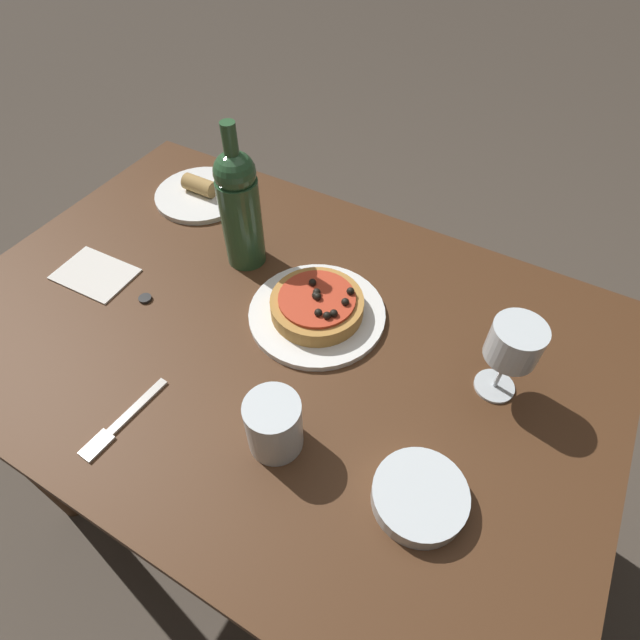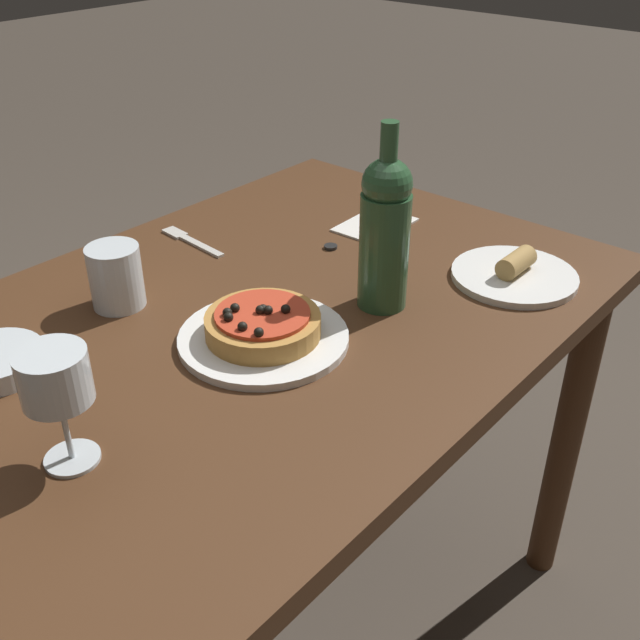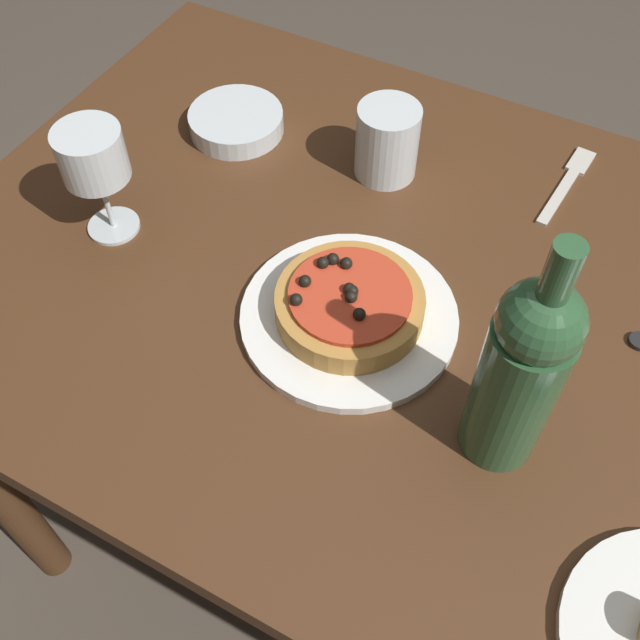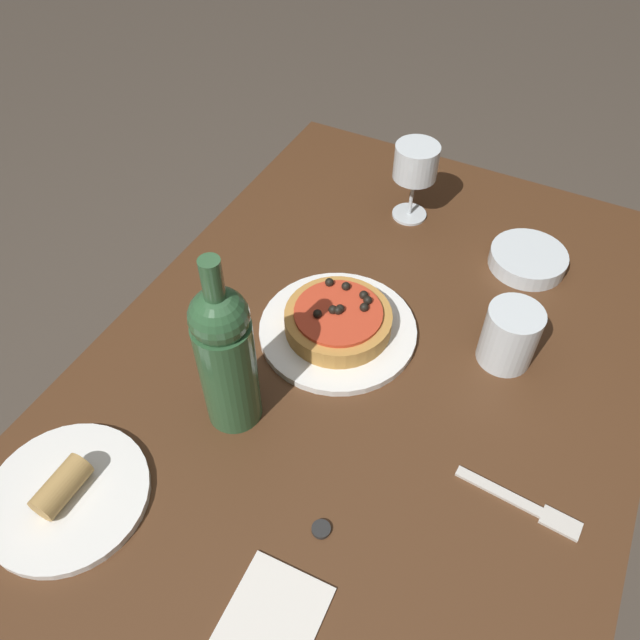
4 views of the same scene
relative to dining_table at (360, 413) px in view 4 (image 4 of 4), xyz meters
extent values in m
plane|color=#4C4238|center=(0.00, 0.00, -0.66)|extent=(14.00, 14.00, 0.00)
cube|color=#4C2D19|center=(0.00, 0.00, 0.09)|extent=(1.18, 0.80, 0.03)
cylinder|color=#4C2D19|center=(-0.53, 0.34, -0.29)|extent=(0.06, 0.06, 0.74)
cylinder|color=#4C2D19|center=(-0.53, -0.34, -0.29)|extent=(0.06, 0.06, 0.74)
cylinder|color=white|center=(-0.05, -0.07, 0.12)|extent=(0.25, 0.25, 0.01)
cylinder|color=#BC843D|center=(-0.05, -0.07, 0.14)|extent=(0.17, 0.17, 0.03)
cylinder|color=red|center=(-0.05, -0.07, 0.16)|extent=(0.14, 0.14, 0.01)
sphere|color=black|center=(-0.03, -0.09, 0.16)|extent=(0.01, 0.01, 0.01)
sphere|color=black|center=(-0.09, -0.04, 0.16)|extent=(0.01, 0.01, 0.01)
sphere|color=black|center=(-0.05, -0.07, 0.16)|extent=(0.01, 0.01, 0.01)
sphere|color=black|center=(-0.07, -0.04, 0.16)|extent=(0.01, 0.01, 0.01)
sphere|color=black|center=(-0.05, -0.07, 0.16)|extent=(0.01, 0.01, 0.01)
sphere|color=black|center=(-0.10, -0.11, 0.16)|extent=(0.01, 0.01, 0.01)
sphere|color=black|center=(-0.05, -0.08, 0.16)|extent=(0.01, 0.01, 0.01)
sphere|color=black|center=(-0.10, -0.05, 0.16)|extent=(0.01, 0.01, 0.01)
sphere|color=black|center=(-0.10, -0.08, 0.16)|extent=(0.01, 0.01, 0.01)
cylinder|color=silver|center=(-0.38, -0.08, 0.11)|extent=(0.06, 0.06, 0.00)
cylinder|color=silver|center=(-0.38, -0.08, 0.16)|extent=(0.01, 0.01, 0.08)
cylinder|color=silver|center=(-0.38, -0.08, 0.23)|extent=(0.08, 0.08, 0.06)
cylinder|color=#2D5633|center=(0.15, -0.13, 0.20)|extent=(0.08, 0.08, 0.18)
sphere|color=#2D5633|center=(0.15, -0.13, 0.31)|extent=(0.08, 0.08, 0.08)
cylinder|color=#2D5633|center=(0.15, -0.13, 0.36)|extent=(0.03, 0.03, 0.07)
cylinder|color=silver|center=(-0.12, 0.18, 0.16)|extent=(0.08, 0.08, 0.10)
cylinder|color=silver|center=(-0.34, 0.16, 0.13)|extent=(0.13, 0.13, 0.03)
cube|color=beige|center=(0.10, 0.24, 0.11)|extent=(0.02, 0.11, 0.00)
cube|color=beige|center=(0.10, 0.32, 0.11)|extent=(0.03, 0.05, 0.00)
cylinder|color=white|center=(0.36, -0.25, 0.12)|extent=(0.21, 0.21, 0.01)
cylinder|color=#B2894C|center=(0.36, -0.25, 0.14)|extent=(0.08, 0.04, 0.04)
cube|color=silver|center=(0.38, 0.05, 0.11)|extent=(0.15, 0.11, 0.00)
cylinder|color=black|center=(0.25, 0.06, 0.11)|extent=(0.02, 0.02, 0.01)
camera|label=1|loc=(-0.35, 0.45, 0.80)|focal=28.00mm
camera|label=2|loc=(-0.69, -0.72, 0.70)|focal=42.00mm
camera|label=3|loc=(0.16, -0.53, 0.79)|focal=42.00mm
camera|label=4|loc=(0.53, 0.20, 0.86)|focal=35.00mm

